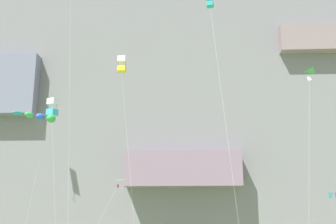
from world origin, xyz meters
name	(u,v)px	position (x,y,z in m)	size (l,w,h in m)	color
cliff_face	(184,71)	(-0.02, 63.87, 30.93)	(180.00, 28.34, 61.92)	gray
kite_box_low_left	(210,3)	(3.11, 21.27, 21.99)	(2.00, 4.24, 22.76)	#38B2D1
kite_windsock_front_field	(41,117)	(-14.75, 30.71, 14.19)	(3.73, 4.08, 14.67)	green
kite_box_far_right	(53,107)	(-15.68, 36.67, 16.85)	(3.54, 4.56, 17.92)	white
kite_box_high_left	(122,64)	(-6.95, 35.05, 21.63)	(3.49, 6.42, 22.62)	white
kite_delta_mid_left	(115,186)	(-6.88, 32.53, 6.96)	(3.38, 3.64, 7.22)	#8CCC33
kite_delta_low_center	(304,81)	(12.56, 28.02, 16.86)	(2.72, 4.82, 17.34)	green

